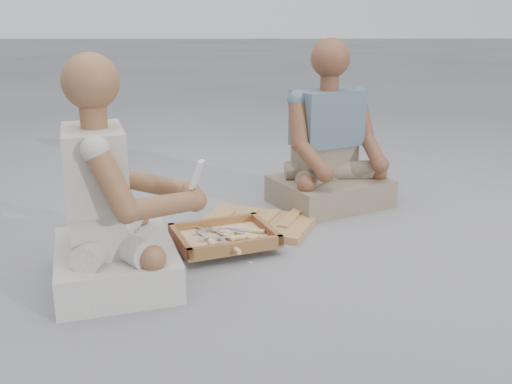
{
  "coord_description": "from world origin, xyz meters",
  "views": [
    {
      "loc": [
        -0.12,
        -2.35,
        1.04
      ],
      "look_at": [
        -0.06,
        0.09,
        0.3
      ],
      "focal_mm": 40.0,
      "sensor_mm": 36.0,
      "label": 1
    }
  ],
  "objects_px": {
    "carved_panel": "(257,223)",
    "companion": "(330,151)",
    "craftsman": "(111,209)",
    "tool_tray": "(224,237)"
  },
  "relations": [
    {
      "from": "carved_panel",
      "to": "tool_tray",
      "type": "relative_size",
      "value": 1.01
    },
    {
      "from": "tool_tray",
      "to": "companion",
      "type": "height_order",
      "value": "companion"
    },
    {
      "from": "carved_panel",
      "to": "tool_tray",
      "type": "distance_m",
      "value": 0.34
    },
    {
      "from": "carved_panel",
      "to": "craftsman",
      "type": "distance_m",
      "value": 0.92
    },
    {
      "from": "craftsman",
      "to": "companion",
      "type": "distance_m",
      "value": 1.45
    },
    {
      "from": "carved_panel",
      "to": "companion",
      "type": "relative_size",
      "value": 0.59
    },
    {
      "from": "craftsman",
      "to": "companion",
      "type": "height_order",
      "value": "companion"
    },
    {
      "from": "tool_tray",
      "to": "companion",
      "type": "bearing_deg",
      "value": 49.08
    },
    {
      "from": "carved_panel",
      "to": "craftsman",
      "type": "xyz_separation_m",
      "value": [
        -0.6,
        -0.63,
        0.3
      ]
    },
    {
      "from": "tool_tray",
      "to": "craftsman",
      "type": "relative_size",
      "value": 0.59
    }
  ]
}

